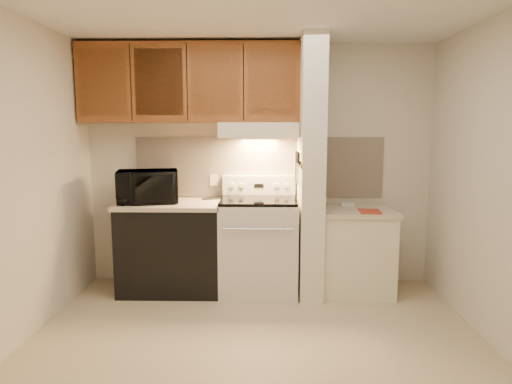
{
  "coord_description": "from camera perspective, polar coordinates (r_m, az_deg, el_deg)",
  "views": [
    {
      "loc": [
        0.07,
        -3.31,
        1.65
      ],
      "look_at": [
        -0.02,
        0.75,
        1.08
      ],
      "focal_mm": 32.0,
      "sensor_mm": 36.0,
      "label": 1
    }
  ],
  "objects": [
    {
      "name": "range_knob_left_inner",
      "position": [
        4.75,
        -1.81,
        0.8
      ],
      "size": [
        0.05,
        0.02,
        0.05
      ],
      "primitive_type": "cylinder",
      "rotation": [
        1.57,
        0.0,
        0.0
      ],
      "color": "silver",
      "rests_on": "range_backguard"
    },
    {
      "name": "wall_back",
      "position": [
        4.83,
        0.38,
        3.31
      ],
      "size": [
        3.6,
        2.5,
        0.02
      ],
      "primitive_type": "cube",
      "rotation": [
        1.57,
        0.0,
        0.0
      ],
      "color": "beige",
      "rests_on": "floor"
    },
    {
      "name": "red_folder",
      "position": [
        4.5,
        14.05,
        -2.38
      ],
      "size": [
        0.21,
        0.28,
        0.01
      ],
      "primitive_type": "cube",
      "rotation": [
        0.0,
        0.0,
        -0.06
      ],
      "color": "#AE3A27",
      "rests_on": "right_countertop"
    },
    {
      "name": "range_display",
      "position": [
        4.75,
        0.36,
        0.8
      ],
      "size": [
        0.1,
        0.01,
        0.04
      ],
      "primitive_type": "cube",
      "color": "black",
      "rests_on": "range_backguard"
    },
    {
      "name": "oven_mitt",
      "position": [
        4.66,
        5.0,
        2.72
      ],
      "size": [
        0.03,
        0.1,
        0.23
      ],
      "primitive_type": "cube",
      "color": "gray",
      "rests_on": "partition_pillar"
    },
    {
      "name": "range_hood",
      "position": [
        4.59,
        0.35,
        7.74
      ],
      "size": [
        0.78,
        0.44,
        0.15
      ],
      "primitive_type": "cube",
      "color": "#F0EBCE",
      "rests_on": "upper_cabinets"
    },
    {
      "name": "knife_blade_e",
      "position": [
        4.6,
        5.03,
        2.54
      ],
      "size": [
        0.01,
        0.04,
        0.18
      ],
      "primitive_type": "cube",
      "color": "silver",
      "rests_on": "knife_strip"
    },
    {
      "name": "knife_blade_c",
      "position": [
        4.46,
        5.15,
        2.22
      ],
      "size": [
        0.01,
        0.04,
        0.2
      ],
      "primitive_type": "cube",
      "color": "silver",
      "rests_on": "knife_strip"
    },
    {
      "name": "right_countertop",
      "position": [
        4.63,
        12.42,
        -2.35
      ],
      "size": [
        0.74,
        0.64,
        0.04
      ],
      "primitive_type": "cube",
      "color": "beige",
      "rests_on": "right_cab_base"
    },
    {
      "name": "floor",
      "position": [
        3.7,
        0.02,
        -18.42
      ],
      "size": [
        3.6,
        3.6,
        0.0
      ],
      "primitive_type": "plane",
      "color": "beige",
      "rests_on": "ground"
    },
    {
      "name": "cab_gap_b",
      "position": [
        4.56,
        -8.62,
        13.44
      ],
      "size": [
        0.01,
        0.01,
        0.73
      ],
      "primitive_type": "cube",
      "color": "black",
      "rests_on": "upper_cabinets"
    },
    {
      "name": "white_box",
      "position": [
        4.79,
        11.43,
        -1.51
      ],
      "size": [
        0.14,
        0.11,
        0.04
      ],
      "primitive_type": "cube",
      "rotation": [
        0.0,
        0.0,
        -0.14
      ],
      "color": "white",
      "rests_on": "right_countertop"
    },
    {
      "name": "cab_door_d",
      "position": [
        4.5,
        2.0,
        13.59
      ],
      "size": [
        0.46,
        0.01,
        0.63
      ],
      "primitive_type": "cube",
      "color": "brown",
      "rests_on": "upper_cabinets"
    },
    {
      "name": "wall_right",
      "position": [
        3.76,
        28.61,
        0.94
      ],
      "size": [
        0.02,
        3.0,
        2.5
      ],
      "primitive_type": "cube",
      "color": "beige",
      "rests_on": "floor"
    },
    {
      "name": "teal_jar",
      "position": [
        4.81,
        -13.31,
        -0.37
      ],
      "size": [
        0.1,
        0.1,
        0.11
      ],
      "primitive_type": "cylinder",
      "rotation": [
        0.0,
        0.0,
        -0.01
      ],
      "color": "#255C60",
      "rests_on": "left_countertop"
    },
    {
      "name": "hood_lip",
      "position": [
        4.38,
        0.31,
        7.14
      ],
      "size": [
        0.78,
        0.04,
        0.06
      ],
      "primitive_type": "cube",
      "color": "#F0EBCE",
      "rests_on": "range_hood"
    },
    {
      "name": "knife_handle_e",
      "position": [
        4.58,
        5.06,
        4.52
      ],
      "size": [
        0.02,
        0.02,
        0.1
      ],
      "primitive_type": "cylinder",
      "color": "black",
      "rests_on": "knife_strip"
    },
    {
      "name": "cab_gap_a",
      "position": [
        4.68,
        -15.38,
        13.1
      ],
      "size": [
        0.01,
        0.01,
        0.73
      ],
      "primitive_type": "cube",
      "color": "black",
      "rests_on": "upper_cabinets"
    },
    {
      "name": "knife_handle_c",
      "position": [
        4.43,
        5.2,
        4.39
      ],
      "size": [
        0.02,
        0.02,
        0.1
      ],
      "primitive_type": "cylinder",
      "color": "black",
      "rests_on": "knife_strip"
    },
    {
      "name": "partition_pillar",
      "position": [
        4.5,
        6.83,
        2.9
      ],
      "size": [
        0.22,
        0.7,
        2.5
      ],
      "primitive_type": "cube",
      "color": "white",
      "rests_on": "floor"
    },
    {
      "name": "left_countertop",
      "position": [
        4.64,
        -10.61,
        -1.51
      ],
      "size": [
        1.04,
        0.67,
        0.04
      ],
      "primitive_type": "cube",
      "color": "beige",
      "rests_on": "dishwasher_front"
    },
    {
      "name": "knife_handle_a",
      "position": [
        4.26,
        5.35,
        4.25
      ],
      "size": [
        0.02,
        0.02,
        0.1
      ],
      "primitive_type": "cylinder",
      "color": "black",
      "rests_on": "knife_strip"
    },
    {
      "name": "knife_handle_d",
      "position": [
        4.52,
        5.12,
        4.47
      ],
      "size": [
        0.02,
        0.02,
        0.1
      ],
      "primitive_type": "cylinder",
      "color": "black",
      "rests_on": "knife_strip"
    },
    {
      "name": "knife_blade_a",
      "position": [
        4.3,
        5.3,
        2.28
      ],
      "size": [
        0.01,
        0.03,
        0.16
      ],
      "primitive_type": "cube",
      "color": "silver",
      "rests_on": "knife_strip"
    },
    {
      "name": "ceiling",
      "position": [
        3.42,
        0.03,
        22.42
      ],
      "size": [
        3.6,
        3.6,
        0.0
      ],
      "primitive_type": "plane",
      "rotation": [
        3.14,
        0.0,
        0.0
      ],
      "color": "white",
      "rests_on": "wall_back"
    },
    {
      "name": "knife_blade_d",
      "position": [
        4.54,
        5.08,
        2.58
      ],
      "size": [
        0.01,
        0.04,
        0.16
      ],
      "primitive_type": "cube",
      "color": "silver",
      "rests_on": "knife_strip"
    },
    {
      "name": "upper_cabinets",
      "position": [
        4.72,
        -8.28,
        13.26
      ],
      "size": [
        2.18,
        0.33,
        0.77
      ],
      "primitive_type": "cube",
      "color": "brown",
      "rests_on": "wall_back"
    },
    {
      "name": "knife_handle_b",
      "position": [
        4.34,
        5.28,
        4.32
      ],
      "size": [
        0.02,
        0.02,
        0.1
      ],
      "primitive_type": "cylinder",
      "color": "black",
      "rests_on": "knife_strip"
    },
    {
      "name": "right_cab_base",
      "position": [
        4.72,
        12.26,
        -7.42
      ],
      "size": [
        0.7,
        0.6,
        0.81
      ],
      "primitive_type": "cube",
      "color": "#F0EBCE",
      "rests_on": "floor"
    },
    {
      "name": "microwave",
      "position": [
        4.65,
        -13.38,
        0.68
      ],
      "size": [
        0.66,
        0.51,
        0.32
      ],
      "primitive_type": "imported",
      "rotation": [
        0.0,
        0.0,
        0.22
      ],
      "color": "black",
      "rests_on": "left_countertop"
    },
    {
      "name": "wall_left",
      "position": [
        3.82,
        -28.05,
        1.08
      ],
      "size": [
        0.02,
        3.0,
        2.5
      ],
      "primitive_type": "cube",
      "color": "beige",
      "rests_on": "floor"
    },
    {
      "name": "oven_window",
      "position": [
        4.31,
        0.25,
        -7.43
      ],
      "size": [
        0.5,
        0.01,
        0.3
      ],
      "primitive_type": "cube",
      "color": "black",
      "rests_on": "range_body"
    },
    {
      "name": "cab_door_a",
      "position": [
        4.77,
        -18.6,
        12.88
      ],
      "size": [
        0.46,
        0.01,
        0.63
      ],
      "primitive_type": "cube",
      "color": "brown",
      "rests_on": "upper_cabinets"
    },
    {
      "name": "range_knob_right_inner",
      "position": [
        4.75,
        2.53,
        0.79
      ],
      "size": [
        0.05,
        0.02,
        0.05
      ],
      "primitive_type": "cylinder",
      "rotation": [
        1.57,
        0.0,
        0.0
      ],
      "color": "silver",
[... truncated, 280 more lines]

